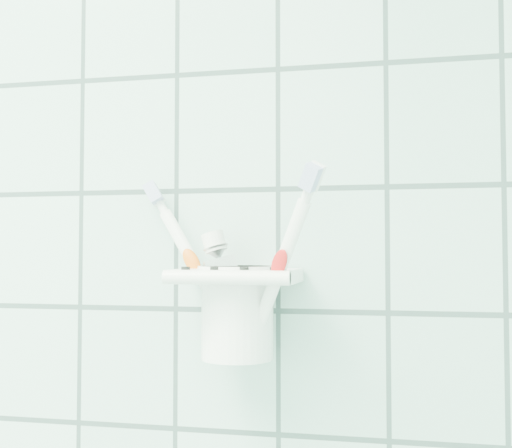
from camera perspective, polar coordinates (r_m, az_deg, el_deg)
holder_bracket at (r=0.65m, az=-1.65°, el=-4.77°), size 0.12×0.10×0.04m
cup at (r=0.66m, az=-1.66°, el=-7.49°), size 0.08×0.08×0.09m
toothbrush_pink at (r=0.65m, az=-1.24°, el=-1.97°), size 0.11×0.04×0.20m
toothbrush_blue at (r=0.66m, az=-0.87°, el=-1.28°), size 0.07×0.08×0.22m
toothbrush_orange at (r=0.65m, az=-0.57°, el=-2.00°), size 0.08×0.08×0.20m
toothpaste_tube at (r=0.65m, az=-1.12°, el=-4.97°), size 0.06×0.04×0.13m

